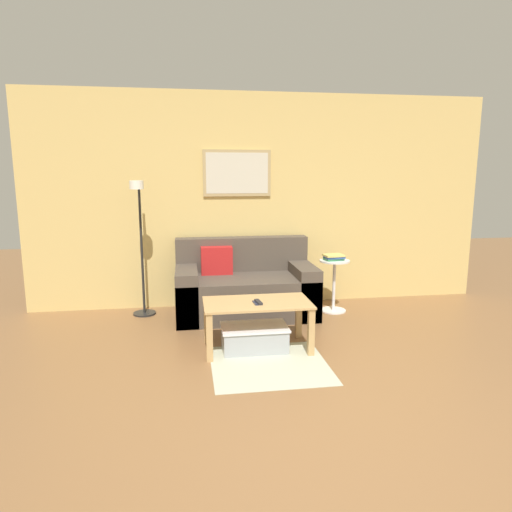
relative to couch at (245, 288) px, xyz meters
name	(u,v)px	position (x,y,z in m)	size (l,w,h in m)	color
ground_plane	(354,455)	(0.28, -2.77, -0.30)	(16.00, 16.00, 0.00)	brown
wall_back	(262,201)	(0.28, 0.45, 0.98)	(5.60, 0.09, 2.55)	#D6B76B
area_rug	(269,365)	(0.03, -1.45, -0.30)	(0.99, 0.94, 0.01)	#B2B79E
couch	(245,288)	(0.00, 0.00, 0.00)	(1.57, 0.86, 0.86)	#4C4238
coffee_table	(257,311)	(-0.02, -1.07, 0.06)	(0.98, 0.53, 0.45)	tan
storage_bin	(254,338)	(-0.05, -1.09, -0.19)	(0.61, 0.37, 0.23)	#9EA3A8
floor_lamp	(140,241)	(-1.15, 0.06, 0.57)	(0.26, 0.44, 1.53)	black
side_table	(334,281)	(1.05, -0.05, 0.06)	(0.35, 0.35, 0.61)	white
book_stack	(334,257)	(1.04, -0.05, 0.35)	(0.24, 0.19, 0.07)	#387F4C
remote_control	(258,302)	(-0.02, -1.11, 0.16)	(0.04, 0.15, 0.02)	#232328
cell_phone	(257,303)	(-0.03, -1.12, 0.15)	(0.07, 0.14, 0.01)	#1E2338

